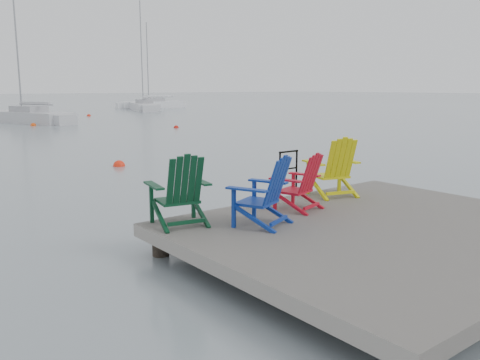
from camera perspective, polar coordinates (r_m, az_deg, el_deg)
ground at (r=8.27m, az=15.89°, el=-8.29°), size 400.00×400.00×0.00m
dock at (r=8.17m, az=16.02°, el=-5.98°), size 6.00×5.00×1.40m
handrail at (r=9.78m, az=5.45°, el=1.22°), size 0.48×0.04×0.90m
chair_green at (r=7.75m, az=-6.73°, el=-1.10°), size 1.00×0.94×1.11m
chair_blue at (r=7.71m, az=2.80°, el=-1.23°), size 1.04×1.00×1.07m
chair_red at (r=8.75m, az=6.83°, el=-0.19°), size 0.92×0.87×0.98m
chair_yellow at (r=9.97m, az=10.54°, el=1.48°), size 1.08×1.02×1.15m
sailboat_near at (r=40.79m, az=-22.88°, el=6.46°), size 4.80×8.78×11.75m
sailboat_mid at (r=58.58m, az=-10.74°, el=8.05°), size 5.14×9.12×12.18m
sailboat_far at (r=64.68m, az=-9.85°, el=8.29°), size 7.76×3.07×10.54m
buoy_a at (r=17.34m, az=-13.42°, el=1.53°), size 0.40×0.40×0.40m
buoy_b at (r=37.25m, az=-22.19°, el=5.66°), size 0.38×0.38×0.38m
buoy_c at (r=33.06m, az=-7.18°, el=5.84°), size 0.32×0.32×0.32m
buoy_d at (r=47.96m, az=-16.61°, el=6.89°), size 0.37×0.37×0.37m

